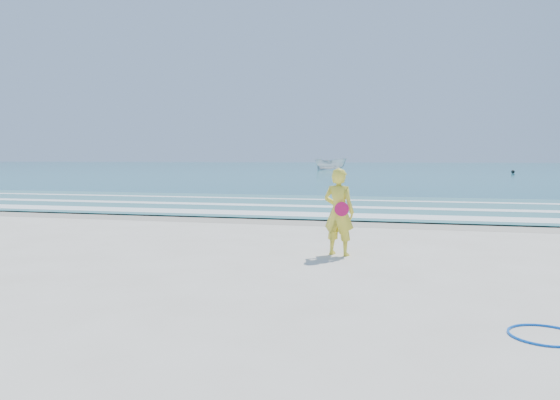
# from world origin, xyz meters

# --- Properties ---
(ground) EXTENTS (400.00, 400.00, 0.00)m
(ground) POSITION_xyz_m (0.00, 0.00, 0.00)
(ground) COLOR silver
(ground) RESTS_ON ground
(wet_sand) EXTENTS (400.00, 2.40, 0.00)m
(wet_sand) POSITION_xyz_m (0.00, 9.00, 0.00)
(wet_sand) COLOR #B2A893
(wet_sand) RESTS_ON ground
(ocean) EXTENTS (400.00, 190.00, 0.04)m
(ocean) POSITION_xyz_m (0.00, 105.00, 0.02)
(ocean) COLOR #19727F
(ocean) RESTS_ON ground
(shallow) EXTENTS (400.00, 10.00, 0.01)m
(shallow) POSITION_xyz_m (0.00, 14.00, 0.04)
(shallow) COLOR #59B7AD
(shallow) RESTS_ON ocean
(foam_near) EXTENTS (400.00, 1.40, 0.01)m
(foam_near) POSITION_xyz_m (0.00, 10.30, 0.05)
(foam_near) COLOR white
(foam_near) RESTS_ON shallow
(foam_mid) EXTENTS (400.00, 0.90, 0.01)m
(foam_mid) POSITION_xyz_m (0.00, 13.20, 0.05)
(foam_mid) COLOR white
(foam_mid) RESTS_ON shallow
(foam_far) EXTENTS (400.00, 0.60, 0.01)m
(foam_far) POSITION_xyz_m (0.00, 16.50, 0.05)
(foam_far) COLOR white
(foam_far) RESTS_ON shallow
(hoop) EXTENTS (0.98, 0.98, 0.03)m
(hoop) POSITION_xyz_m (4.34, -0.65, 0.01)
(hoop) COLOR blue
(hoop) RESTS_ON ground
(boat) EXTENTS (4.85, 2.16, 1.82)m
(boat) POSITION_xyz_m (-9.55, 73.20, 0.95)
(boat) COLOR silver
(boat) RESTS_ON ocean
(buoy) EXTENTS (0.41, 0.41, 0.41)m
(buoy) POSITION_xyz_m (13.58, 60.85, 0.25)
(buoy) COLOR black
(buoy) RESTS_ON ocean
(woman) EXTENTS (0.69, 0.55, 1.66)m
(woman) POSITION_xyz_m (1.58, 3.55, 0.83)
(woman) COLOR yellow
(woman) RESTS_ON ground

